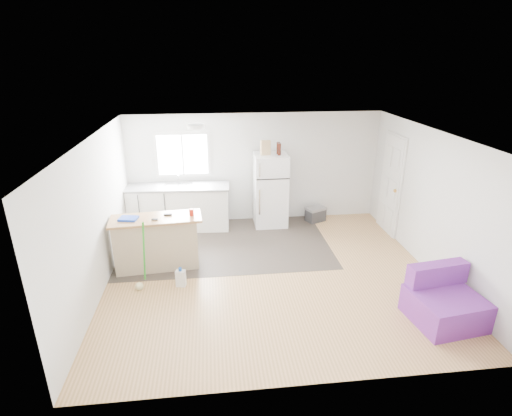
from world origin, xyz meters
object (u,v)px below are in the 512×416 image
Objects in this scene: cleaner_jug at (181,278)px; bottle_right at (278,148)px; cooler at (315,214)px; cardboard_box at (266,148)px; mop at (141,276)px; purple_seat at (444,302)px; red_cup at (191,212)px; peninsula at (157,242)px; kitchen_cabinets at (179,207)px; bottle_left at (279,149)px; refrigerator at (270,190)px; blue_tray at (128,219)px.

bottle_right is (1.97, 2.38, 1.57)m from cleaner_jug.
cooler is 1.70× the size of cardboard_box.
cleaner_jug is 0.28× the size of mop.
bottle_right reaches higher than purple_seat.
cleaner_jug is 3.28m from cardboard_box.
cooler is 3.75m from cleaner_jug.
red_cup is 2.53m from bottle_right.
kitchen_cabinets is at bearing 75.45° from peninsula.
red_cup is 0.40× the size of cardboard_box.
peninsula is 1.56× the size of purple_seat.
peninsula is 6.34× the size of bottle_right.
cardboard_box reaches higher than mop.
mop is 3.75m from bottle_left.
bottle_right is (0.15, 0.02, 0.92)m from refrigerator.
bottle_left is (2.61, 2.25, 1.48)m from mop.
cleaner_jug is at bearing -126.25° from cardboard_box.
bottle_right is at bearing 12.14° from cardboard_box.
kitchen_cabinets is 1.77m from red_cup.
peninsula is 0.88m from cleaner_jug.
mop is 3.61m from cardboard_box.
kitchen_cabinets is 1.38× the size of peninsula.
purple_seat is at bearing -30.28° from peninsula.
refrigerator is 4.18m from purple_seat.
purple_seat is (0.90, -3.71, 0.11)m from cooler.
cleaner_jug is 0.64m from mop.
purple_seat reaches higher than cooler.
bottle_left is at bearing 29.36° from blue_tray.
kitchen_cabinets reaches higher than blue_tray.
kitchen_cabinets is at bearing 176.75° from bottle_left.
purple_seat is at bearing -61.95° from refrigerator.
refrigerator reaches higher than peninsula.
cleaner_jug is 1.12× the size of blue_tray.
mop reaches higher than cleaner_jug.
blue_tray is at bearing 155.14° from cleaner_jug.
purple_seat is at bearing -29.45° from red_cup.
red_cup is (-3.57, 2.02, 0.73)m from purple_seat.
kitchen_cabinets is 5.38m from purple_seat.
red_cup reaches higher than peninsula.
bottle_left reaches higher than kitchen_cabinets.
cleaner_jug is 2.79× the size of red_cup.
red_cup is (0.83, 0.71, 0.77)m from mop.
bottle_right is at bearing 42.98° from red_cup.
cardboard_box is (1.85, -0.06, 1.25)m from kitchen_cabinets.
refrigerator is at bearing 158.61° from cooler.
purple_seat is 8.44× the size of red_cup.
bottle_left reaches higher than refrigerator.
cleaner_jug is 1.34× the size of bottle_right.
cardboard_box is 0.28m from bottle_right.
blue_tray is at bearing 85.11° from mop.
refrigerator is 5.30× the size of cardboard_box.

